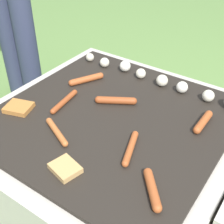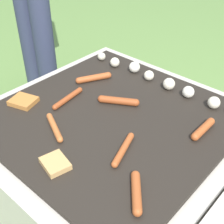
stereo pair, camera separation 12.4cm
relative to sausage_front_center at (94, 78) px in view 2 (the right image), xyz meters
name	(u,v)px [view 2 (the right image)]	position (x,y,z in m)	size (l,w,h in m)	color
ground_plane	(112,181)	(0.25, -0.15, -0.40)	(14.00, 14.00, 0.00)	#608442
grill	(112,152)	(0.25, -0.15, -0.21)	(0.99, 0.99, 0.39)	#B2AA9E
sausage_mid_left	(203,129)	(0.57, 0.00, 0.00)	(0.03, 0.15, 0.03)	#A34C23
sausage_back_left	(123,149)	(0.42, -0.28, 0.00)	(0.08, 0.17, 0.02)	#A34C23
sausage_back_right	(136,192)	(0.57, -0.40, 0.00)	(0.12, 0.13, 0.03)	#A34C23
sausage_back_center	(54,127)	(0.15, -0.36, 0.00)	(0.16, 0.09, 0.02)	#B7602D
sausage_mid_right	(68,98)	(0.04, -0.20, 0.00)	(0.05, 0.18, 0.02)	#93421E
sausage_front_right	(118,101)	(0.21, -0.07, 0.00)	(0.16, 0.11, 0.03)	#93421E
sausage_front_center	(94,78)	(0.00, 0.00, 0.00)	(0.10, 0.16, 0.03)	#A34C23
bread_slice_right	(55,163)	(0.30, -0.48, 0.00)	(0.11, 0.10, 0.02)	tan
bread_slice_left	(23,101)	(-0.09, -0.33, 0.00)	(0.13, 0.12, 0.02)	#B27033
mushroom_row	(168,83)	(0.30, 0.18, 0.01)	(0.79, 0.08, 0.06)	beige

